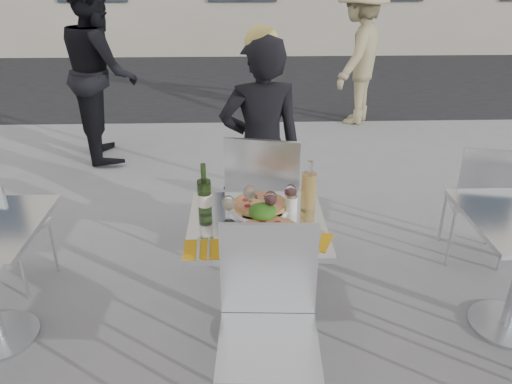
{
  "coord_description": "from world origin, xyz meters",
  "views": [
    {
      "loc": [
        -0.08,
        -2.29,
        2.04
      ],
      "look_at": [
        0.0,
        0.15,
        0.85
      ],
      "focal_mm": 35.0,
      "sensor_mm": 36.0,
      "label": 1
    }
  ],
  "objects_px": {
    "pedestrian_b": "(359,55)",
    "wineglass_red_a": "(271,199)",
    "woman_diner": "(261,150)",
    "salad_plate": "(263,213)",
    "napkin_left": "(202,249)",
    "main_table": "(257,255)",
    "chair_near": "(268,314)",
    "pedestrian_a": "(101,71)",
    "chair_far": "(265,194)",
    "wine_bottle": "(204,196)",
    "wineglass_white_b": "(249,193)",
    "wineglass_white_a": "(228,204)",
    "sugar_shaker": "(291,203)",
    "napkin_right": "(312,240)",
    "pizza_far": "(260,205)",
    "pizza_near": "(271,232)",
    "side_chair_rfar": "(484,195)",
    "carafe": "(309,191)",
    "wineglass_red_b": "(291,193)"
  },
  "relations": [
    {
      "from": "chair_near",
      "to": "side_chair_rfar",
      "type": "height_order",
      "value": "chair_near"
    },
    {
      "from": "woman_diner",
      "to": "salad_plate",
      "type": "distance_m",
      "value": 0.92
    },
    {
      "from": "napkin_right",
      "to": "wineglass_white_a",
      "type": "bearing_deg",
      "value": 178.44
    },
    {
      "from": "wineglass_red_a",
      "to": "napkin_left",
      "type": "distance_m",
      "value": 0.47
    },
    {
      "from": "chair_near",
      "to": "pedestrian_a",
      "type": "height_order",
      "value": "pedestrian_a"
    },
    {
      "from": "side_chair_rfar",
      "to": "wine_bottle",
      "type": "relative_size",
      "value": 3.08
    },
    {
      "from": "pedestrian_a",
      "to": "napkin_left",
      "type": "distance_m",
      "value": 3.42
    },
    {
      "from": "woman_diner",
      "to": "pedestrian_b",
      "type": "distance_m",
      "value": 3.34
    },
    {
      "from": "main_table",
      "to": "napkin_left",
      "type": "distance_m",
      "value": 0.43
    },
    {
      "from": "woman_diner",
      "to": "pizza_near",
      "type": "bearing_deg",
      "value": 80.75
    },
    {
      "from": "pizza_far",
      "to": "napkin_right",
      "type": "relative_size",
      "value": 1.43
    },
    {
      "from": "chair_near",
      "to": "salad_plate",
      "type": "bearing_deg",
      "value": 92.76
    },
    {
      "from": "carafe",
      "to": "sugar_shaker",
      "type": "distance_m",
      "value": 0.11
    },
    {
      "from": "pedestrian_a",
      "to": "wineglass_red_a",
      "type": "distance_m",
      "value": 3.28
    },
    {
      "from": "wineglass_white_a",
      "to": "sugar_shaker",
      "type": "bearing_deg",
      "value": 17.74
    },
    {
      "from": "salad_plate",
      "to": "wine_bottle",
      "type": "distance_m",
      "value": 0.32
    },
    {
      "from": "side_chair_rfar",
      "to": "wineglass_red_a",
      "type": "bearing_deg",
      "value": 36.13
    },
    {
      "from": "pizza_far",
      "to": "pizza_near",
      "type": "bearing_deg",
      "value": -81.56
    },
    {
      "from": "wineglass_red_a",
      "to": "napkin_left",
      "type": "xyz_separation_m",
      "value": [
        -0.34,
        -0.3,
        -0.11
      ]
    },
    {
      "from": "napkin_left",
      "to": "wineglass_white_b",
      "type": "bearing_deg",
      "value": 56.82
    },
    {
      "from": "pizza_near",
      "to": "wineglass_red_b",
      "type": "bearing_deg",
      "value": 64.04
    },
    {
      "from": "chair_near",
      "to": "wine_bottle",
      "type": "height_order",
      "value": "wine_bottle"
    },
    {
      "from": "salad_plate",
      "to": "napkin_right",
      "type": "height_order",
      "value": "salad_plate"
    },
    {
      "from": "chair_far",
      "to": "wine_bottle",
      "type": "height_order",
      "value": "wine_bottle"
    },
    {
      "from": "chair_far",
      "to": "pedestrian_a",
      "type": "bearing_deg",
      "value": -42.57
    },
    {
      "from": "napkin_left",
      "to": "woman_diner",
      "type": "bearing_deg",
      "value": 72.84
    },
    {
      "from": "chair_near",
      "to": "carafe",
      "type": "bearing_deg",
      "value": 71.77
    },
    {
      "from": "pedestrian_b",
      "to": "carafe",
      "type": "relative_size",
      "value": 5.96
    },
    {
      "from": "napkin_left",
      "to": "napkin_right",
      "type": "xyz_separation_m",
      "value": [
        0.54,
        0.07,
        0.0
      ]
    },
    {
      "from": "pedestrian_a",
      "to": "sugar_shaker",
      "type": "relative_size",
      "value": 17.12
    },
    {
      "from": "wineglass_white_a",
      "to": "napkin_left",
      "type": "xyz_separation_m",
      "value": [
        -0.12,
        -0.26,
        -0.11
      ]
    },
    {
      "from": "main_table",
      "to": "woman_diner",
      "type": "bearing_deg",
      "value": 86.27
    },
    {
      "from": "side_chair_rfar",
      "to": "woman_diner",
      "type": "distance_m",
      "value": 1.55
    },
    {
      "from": "wineglass_white_a",
      "to": "wineglass_red_a",
      "type": "height_order",
      "value": "same"
    },
    {
      "from": "pizza_far",
      "to": "wine_bottle",
      "type": "relative_size",
      "value": 1.15
    },
    {
      "from": "salad_plate",
      "to": "pedestrian_b",
      "type": "bearing_deg",
      "value": 70.88
    },
    {
      "from": "chair_far",
      "to": "pizza_near",
      "type": "bearing_deg",
      "value": 102.12
    },
    {
      "from": "sugar_shaker",
      "to": "wineglass_white_b",
      "type": "bearing_deg",
      "value": 176.04
    },
    {
      "from": "pizza_near",
      "to": "wine_bottle",
      "type": "height_order",
      "value": "wine_bottle"
    },
    {
      "from": "napkin_right",
      "to": "woman_diner",
      "type": "bearing_deg",
      "value": 123.43
    },
    {
      "from": "sugar_shaker",
      "to": "napkin_left",
      "type": "distance_m",
      "value": 0.59
    },
    {
      "from": "chair_far",
      "to": "napkin_right",
      "type": "bearing_deg",
      "value": 116.14
    },
    {
      "from": "napkin_right",
      "to": "wineglass_white_b",
      "type": "bearing_deg",
      "value": 157.12
    },
    {
      "from": "woman_diner",
      "to": "wineglass_white_b",
      "type": "height_order",
      "value": "woman_diner"
    },
    {
      "from": "chair_near",
      "to": "pizza_far",
      "type": "xyz_separation_m",
      "value": [
        -0.01,
        0.7,
        0.19
      ]
    },
    {
      "from": "chair_far",
      "to": "pedestrian_a",
      "type": "xyz_separation_m",
      "value": [
        -1.59,
        2.3,
        0.31
      ]
    },
    {
      "from": "pedestrian_b",
      "to": "wineglass_red_a",
      "type": "height_order",
      "value": "pedestrian_b"
    },
    {
      "from": "pizza_far",
      "to": "carafe",
      "type": "xyz_separation_m",
      "value": [
        0.26,
        -0.04,
        0.1
      ]
    },
    {
      "from": "side_chair_rfar",
      "to": "wineglass_white_a",
      "type": "bearing_deg",
      "value": 34.65
    },
    {
      "from": "main_table",
      "to": "side_chair_rfar",
      "type": "distance_m",
      "value": 1.72
    }
  ]
}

